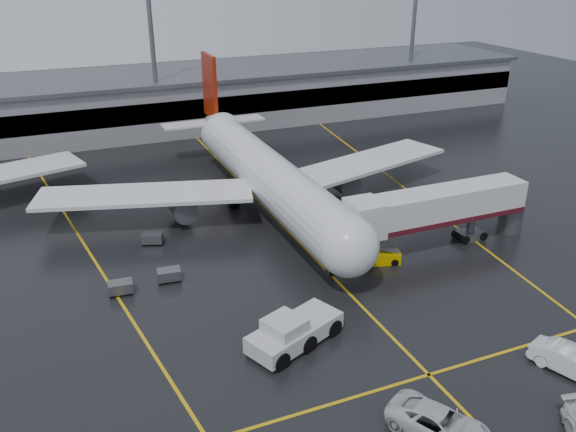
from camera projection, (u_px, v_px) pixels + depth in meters
name	position (u px, v px, depth m)	size (l,w,h in m)	color
ground	(299.00, 242.00, 59.20)	(220.00, 220.00, 0.00)	black
apron_line_centre	(299.00, 242.00, 59.19)	(0.25, 90.00, 0.02)	gold
apron_line_stop	(429.00, 375.00, 40.67)	(60.00, 0.25, 0.02)	gold
apron_line_left	(79.00, 236.00, 60.53)	(0.25, 70.00, 0.02)	gold
apron_line_right	(399.00, 184.00, 74.00)	(0.25, 70.00, 0.02)	gold
terminal	(181.00, 98.00, 97.80)	(122.00, 19.00, 8.60)	gray
light_mast_mid	(152.00, 40.00, 86.91)	(3.00, 1.20, 25.45)	#595B60
light_mast_right	(413.00, 27.00, 102.86)	(3.00, 1.20, 25.45)	#595B60
main_airliner	(264.00, 172.00, 65.65)	(48.80, 45.60, 14.10)	silver
jet_bridge	(439.00, 209.00, 56.76)	(19.90, 3.40, 6.05)	silver
pushback_tractor	(293.00, 332.00, 43.39)	(8.07, 5.66, 2.68)	silver
belt_loader	(380.00, 257.00, 55.09)	(3.80, 2.46, 2.24)	#CD9F00
service_van_a	(440.00, 424.00, 35.23)	(2.94, 6.38, 1.77)	silver
service_van_c	(572.00, 362.00, 40.53)	(1.93, 5.54, 1.82)	white
baggage_cart_a	(169.00, 274.00, 52.02)	(2.13, 1.51, 1.12)	#595B60
baggage_cart_b	(121.00, 287.00, 50.07)	(2.10, 1.47, 1.12)	#595B60
baggage_cart_c	(152.00, 238.00, 58.62)	(2.32, 1.90, 1.12)	#595B60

